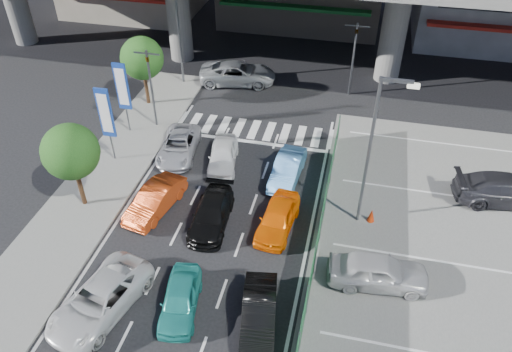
% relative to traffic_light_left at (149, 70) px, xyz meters
% --- Properties ---
extents(ground, '(120.00, 120.00, 0.00)m').
position_rel_traffic_light_left_xyz_m(ground, '(6.20, -12.00, -3.94)').
color(ground, black).
rests_on(ground, ground).
extents(parking_lot, '(12.00, 28.00, 0.06)m').
position_rel_traffic_light_left_xyz_m(parking_lot, '(17.20, -10.00, -3.91)').
color(parking_lot, slate).
rests_on(parking_lot, ground).
extents(sidewalk_left, '(4.00, 30.00, 0.12)m').
position_rel_traffic_light_left_xyz_m(sidewalk_left, '(-0.80, -8.00, -3.88)').
color(sidewalk_left, slate).
rests_on(sidewalk_left, ground).
extents(fence_run, '(0.16, 22.00, 1.80)m').
position_rel_traffic_light_left_xyz_m(fence_run, '(11.50, -11.00, -3.04)').
color(fence_run, '#1C522C').
rests_on(fence_run, ground).
extents(traffic_light_left, '(1.60, 1.24, 5.20)m').
position_rel_traffic_light_left_xyz_m(traffic_light_left, '(0.00, 0.00, 0.00)').
color(traffic_light_left, '#595B60').
rests_on(traffic_light_left, ground).
extents(traffic_light_right, '(1.60, 1.24, 5.20)m').
position_rel_traffic_light_left_xyz_m(traffic_light_right, '(11.70, 7.00, 0.00)').
color(traffic_light_right, '#595B60').
rests_on(traffic_light_right, ground).
extents(street_lamp_right, '(1.65, 0.22, 8.00)m').
position_rel_traffic_light_left_xyz_m(street_lamp_right, '(13.37, -6.00, 0.83)').
color(street_lamp_right, '#595B60').
rests_on(street_lamp_right, ground).
extents(street_lamp_left, '(1.65, 0.22, 8.00)m').
position_rel_traffic_light_left_xyz_m(street_lamp_left, '(-0.13, 6.00, 0.83)').
color(street_lamp_left, '#595B60').
rests_on(street_lamp_left, ground).
extents(signboard_near, '(0.80, 0.14, 4.70)m').
position_rel_traffic_light_left_xyz_m(signboard_near, '(-1.00, -4.01, -0.87)').
color(signboard_near, '#595B60').
rests_on(signboard_near, ground).
extents(signboard_far, '(0.80, 0.14, 4.70)m').
position_rel_traffic_light_left_xyz_m(signboard_far, '(-1.40, -1.01, -0.87)').
color(signboard_far, '#595B60').
rests_on(signboard_far, ground).
extents(tree_near, '(2.80, 2.80, 4.80)m').
position_rel_traffic_light_left_xyz_m(tree_near, '(-0.80, -8.00, -0.55)').
color(tree_near, '#382314').
rests_on(tree_near, ground).
extents(tree_far, '(2.80, 2.80, 4.80)m').
position_rel_traffic_light_left_xyz_m(tree_far, '(-1.60, 2.50, -0.55)').
color(tree_far, '#382314').
rests_on(tree_far, ground).
extents(sedan_white_mid_left, '(3.42, 5.37, 1.38)m').
position_rel_traffic_light_left_xyz_m(sedan_white_mid_left, '(3.17, -13.93, -3.25)').
color(sedan_white_mid_left, silver).
rests_on(sedan_white_mid_left, ground).
extents(taxi_teal_mid, '(2.04, 3.82, 1.24)m').
position_rel_traffic_light_left_xyz_m(taxi_teal_mid, '(6.36, -13.12, -3.32)').
color(taxi_teal_mid, teal).
rests_on(taxi_teal_mid, ground).
extents(hatch_black_mid_right, '(1.96, 4.03, 1.27)m').
position_rel_traffic_light_left_xyz_m(hatch_black_mid_right, '(9.69, -13.04, -3.30)').
color(hatch_black_mid_right, black).
rests_on(hatch_black_mid_right, ground).
extents(taxi_orange_left, '(2.23, 4.27, 1.34)m').
position_rel_traffic_light_left_xyz_m(taxi_orange_left, '(3.01, -7.53, -3.27)').
color(taxi_orange_left, '#D64415').
rests_on(taxi_orange_left, ground).
extents(sedan_black_mid, '(1.99, 4.35, 1.23)m').
position_rel_traffic_light_left_xyz_m(sedan_black_mid, '(6.10, -7.86, -3.32)').
color(sedan_black_mid, black).
rests_on(sedan_black_mid, ground).
extents(taxi_orange_right, '(1.92, 4.03, 1.33)m').
position_rel_traffic_light_left_xyz_m(taxi_orange_right, '(9.37, -7.44, -3.27)').
color(taxi_orange_right, '#F86905').
rests_on(taxi_orange_right, ground).
extents(wagon_silver_front_left, '(2.58, 4.62, 1.22)m').
position_rel_traffic_light_left_xyz_m(wagon_silver_front_left, '(2.49, -2.64, -3.33)').
color(wagon_silver_front_left, '#A6A7AD').
rests_on(wagon_silver_front_left, ground).
extents(sedan_white_front_mid, '(2.18, 4.07, 1.32)m').
position_rel_traffic_light_left_xyz_m(sedan_white_front_mid, '(5.32, -3.04, -3.28)').
color(sedan_white_front_mid, white).
rests_on(sedan_white_front_mid, ground).
extents(kei_truck_front_right, '(1.65, 4.03, 1.30)m').
position_rel_traffic_light_left_xyz_m(kei_truck_front_right, '(9.13, -3.44, -3.29)').
color(kei_truck_front_right, '#508DCE').
rests_on(kei_truck_front_right, ground).
extents(crossing_wagon_silver, '(5.84, 3.45, 1.52)m').
position_rel_traffic_light_left_xyz_m(crossing_wagon_silver, '(3.60, 6.90, -3.17)').
color(crossing_wagon_silver, '#A3A7AA').
rests_on(crossing_wagon_silver, ground).
extents(parked_sedan_white, '(4.52, 2.17, 1.49)m').
position_rel_traffic_light_left_xyz_m(parked_sedan_white, '(14.28, -9.92, -3.13)').
color(parked_sedan_white, beige).
rests_on(parked_sedan_white, parking_lot).
extents(parked_sedan_dgrey, '(5.48, 2.80, 1.52)m').
position_rel_traffic_light_left_xyz_m(parked_sedan_dgrey, '(20.53, -2.85, -3.11)').
color(parked_sedan_dgrey, '#2E2E33').
rests_on(parked_sedan_dgrey, parking_lot).
extents(traffic_cone, '(0.49, 0.49, 0.73)m').
position_rel_traffic_light_left_xyz_m(traffic_cone, '(13.85, -5.94, -3.51)').
color(traffic_cone, red).
rests_on(traffic_cone, parking_lot).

